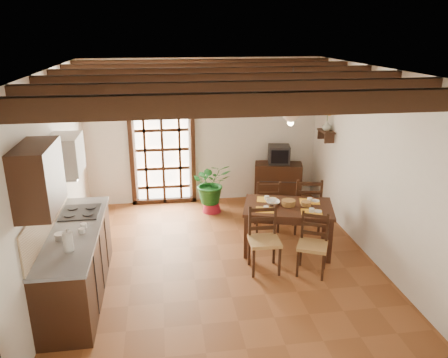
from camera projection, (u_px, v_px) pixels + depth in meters
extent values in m
plane|color=brown|center=(221.00, 260.00, 6.58)|extent=(5.00, 5.00, 0.00)
cube|color=silver|center=(203.00, 132.00, 8.46)|extent=(4.50, 0.02, 2.80)
cube|color=silver|center=(261.00, 260.00, 3.78)|extent=(4.50, 0.02, 2.80)
cube|color=silver|center=(54.00, 179.00, 5.81)|extent=(0.02, 5.00, 2.80)
cube|color=silver|center=(372.00, 165.00, 6.43)|extent=(0.02, 5.00, 2.80)
cube|color=white|center=(221.00, 69.00, 5.66)|extent=(4.50, 5.00, 0.02)
cube|color=black|center=(255.00, 104.00, 3.73)|extent=(4.50, 0.14, 0.20)
cube|color=black|center=(238.00, 91.00, 4.52)|extent=(4.50, 0.14, 0.20)
cube|color=black|center=(226.00, 82.00, 5.30)|extent=(4.50, 0.14, 0.20)
cube|color=black|center=(217.00, 75.00, 6.09)|extent=(4.50, 0.14, 0.20)
cube|color=black|center=(210.00, 69.00, 6.87)|extent=(4.50, 0.14, 0.20)
cube|color=black|center=(204.00, 65.00, 7.66)|extent=(4.50, 0.14, 0.20)
cube|color=white|center=(162.00, 149.00, 8.43)|extent=(1.01, 0.02, 2.11)
cube|color=black|center=(160.00, 89.00, 8.01)|extent=(1.26, 0.10, 0.08)
cube|color=black|center=(131.00, 151.00, 8.31)|extent=(0.08, 0.10, 2.28)
cube|color=black|center=(193.00, 148.00, 8.47)|extent=(0.08, 0.10, 2.28)
cube|color=black|center=(162.00, 150.00, 8.37)|extent=(1.01, 0.03, 2.02)
cube|color=black|center=(78.00, 264.00, 5.60)|extent=(0.60, 2.20, 0.88)
cube|color=slate|center=(74.00, 231.00, 5.45)|extent=(0.64, 2.25, 0.04)
cube|color=tan|center=(47.00, 216.00, 5.34)|extent=(0.02, 2.20, 0.50)
cube|color=black|center=(38.00, 178.00, 4.47)|extent=(0.35, 0.80, 0.70)
cube|color=white|center=(66.00, 154.00, 5.68)|extent=(0.38, 0.60, 0.50)
cube|color=silver|center=(68.00, 174.00, 5.76)|extent=(0.32, 0.55, 0.04)
cube|color=black|center=(81.00, 212.00, 5.96)|extent=(0.50, 0.55, 0.02)
cylinder|color=white|center=(68.00, 242.00, 4.90)|extent=(0.11, 0.11, 0.24)
cylinder|color=silver|center=(61.00, 237.00, 5.19)|extent=(0.14, 0.14, 0.10)
cube|color=#351B11|center=(288.00, 207.00, 6.70)|extent=(1.52, 1.18, 0.05)
cube|color=#351B11|center=(288.00, 212.00, 6.72)|extent=(1.37, 1.06, 0.10)
cube|color=#351B11|center=(325.00, 221.00, 7.10)|extent=(0.08, 0.08, 0.68)
cube|color=#351B11|center=(249.00, 217.00, 7.23)|extent=(0.08, 0.08, 0.68)
cube|color=#351B11|center=(330.00, 242.00, 6.40)|extent=(0.08, 0.08, 0.68)
cube|color=#351B11|center=(246.00, 237.00, 6.53)|extent=(0.08, 0.08, 0.68)
cube|color=#B2874B|center=(264.00, 241.00, 6.16)|extent=(0.44, 0.42, 0.05)
cube|color=black|center=(262.00, 221.00, 6.24)|extent=(0.43, 0.05, 0.47)
cube|color=black|center=(264.00, 256.00, 6.23)|extent=(0.42, 0.40, 0.46)
cube|color=#B2874B|center=(313.00, 246.00, 6.09)|extent=(0.53, 0.52, 0.05)
cube|color=black|center=(315.00, 227.00, 6.17)|extent=(0.38, 0.20, 0.44)
cube|color=black|center=(312.00, 259.00, 6.16)|extent=(0.50, 0.49, 0.43)
cube|color=#B2874B|center=(267.00, 204.00, 7.47)|extent=(0.47, 0.45, 0.05)
cube|color=black|center=(269.00, 195.00, 7.23)|extent=(0.42, 0.09, 0.46)
cube|color=black|center=(267.00, 216.00, 7.55)|extent=(0.45, 0.43, 0.45)
cube|color=#B2874B|center=(307.00, 204.00, 7.39)|extent=(0.53, 0.51, 0.05)
cube|color=black|center=(309.00, 194.00, 7.13)|extent=(0.45, 0.13, 0.50)
cube|color=black|center=(306.00, 217.00, 7.47)|extent=(0.50, 0.49, 0.48)
cube|color=#F5AA26|center=(270.00, 214.00, 6.45)|extent=(0.31, 0.23, 0.01)
cube|color=#F5AA26|center=(314.00, 212.00, 6.55)|extent=(0.31, 0.23, 0.01)
cube|color=#F5AA26|center=(264.00, 203.00, 6.85)|extent=(0.31, 0.23, 0.01)
cube|color=#F5AA26|center=(305.00, 201.00, 6.94)|extent=(0.31, 0.23, 0.01)
cylinder|color=olive|center=(288.00, 205.00, 6.68)|extent=(0.21, 0.21, 0.09)
imported|color=white|center=(273.00, 202.00, 6.75)|extent=(0.23, 0.23, 0.05)
cube|color=black|center=(278.00, 182.00, 8.73)|extent=(0.99, 0.61, 0.78)
cube|color=black|center=(279.00, 154.00, 8.54)|extent=(0.47, 0.43, 0.35)
cube|color=black|center=(281.00, 157.00, 8.37)|extent=(0.33, 0.08, 0.26)
cube|color=white|center=(279.00, 112.00, 8.53)|extent=(0.25, 0.03, 0.32)
cone|color=maroon|center=(212.00, 206.00, 8.28)|extent=(0.36, 0.36, 0.22)
imported|color=#144C19|center=(211.00, 183.00, 8.13)|extent=(2.00, 1.77, 2.06)
cube|color=black|center=(326.00, 131.00, 7.86)|extent=(0.20, 0.42, 0.03)
cube|color=black|center=(329.00, 138.00, 7.73)|extent=(0.18, 0.03, 0.18)
cube|color=black|center=(323.00, 134.00, 8.05)|extent=(0.18, 0.03, 0.18)
imported|color=#B2BFB2|center=(327.00, 126.00, 7.82)|extent=(0.15, 0.15, 0.15)
sphere|color=#F5AA26|center=(328.00, 114.00, 7.76)|extent=(0.14, 0.14, 0.14)
cylinder|color=#144C19|center=(327.00, 122.00, 7.81)|extent=(0.01, 0.01, 0.28)
cube|color=brown|center=(333.00, 103.00, 7.71)|extent=(0.03, 0.32, 0.32)
cube|color=#C3B292|center=(332.00, 103.00, 7.70)|extent=(0.01, 0.26, 0.26)
cylinder|color=black|center=(292.00, 92.00, 6.22)|extent=(0.01, 0.01, 0.70)
cone|color=beige|center=(291.00, 117.00, 6.34)|extent=(0.36, 0.36, 0.14)
sphere|color=#FFD88C|center=(291.00, 123.00, 6.37)|extent=(0.09, 0.09, 0.09)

